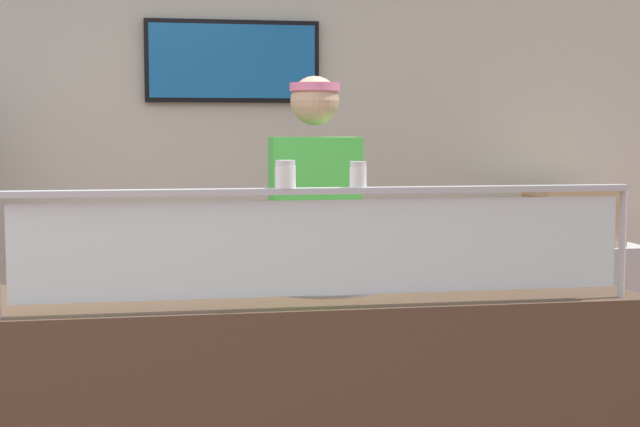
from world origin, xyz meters
The scene contains 10 objects.
shop_rear_unit centered at (1.14, 2.40, 1.36)m, with size 6.68×0.13×2.70m.
serving_counter centered at (1.14, 0.35, 0.47)m, with size 2.28×0.70×0.95m, color #4C3828.
sneeze_guard centered at (1.14, 0.06, 1.21)m, with size 2.10×0.06×0.39m.
pizza_tray centered at (1.20, 0.43, 0.97)m, with size 0.45×0.45×0.04m.
pizza_server centered at (1.24, 0.41, 0.99)m, with size 0.07×0.28×0.01m, color #ADAFB7.
parmesan_shaker centered at (1.00, 0.06, 1.38)m, with size 0.07×0.07×0.09m.
pepper_flake_shaker centered at (1.24, 0.06, 1.38)m, with size 0.06×0.06×0.08m.
worker_figure centered at (1.26, 1.02, 1.01)m, with size 0.41×0.50×1.76m.
prep_shelf centered at (2.85, 1.91, 0.45)m, with size 0.70×0.55×0.90m, color #B7BABF.
pizza_box_stack centered at (2.85, 1.91, 1.06)m, with size 0.47×0.45×0.31m.
Camera 1 is at (0.60, -2.88, 1.53)m, focal length 51.80 mm.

